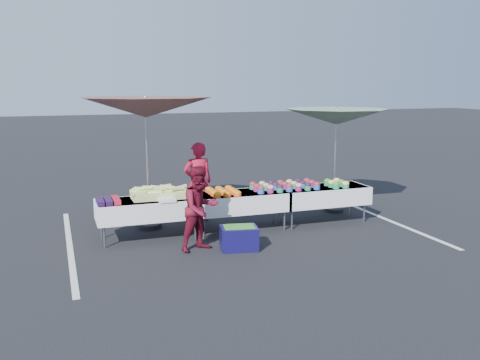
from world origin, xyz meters
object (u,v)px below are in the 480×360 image
object	(u,v)px
customer	(200,209)
storage_bin	(239,237)
table_left	(148,208)
umbrella_right	(336,118)
table_right	(322,195)
vendor	(198,182)
umbrella_left	(146,108)
table_center	(240,201)

from	to	relation	value
customer	storage_bin	bearing A→B (deg)	-36.62
table_left	customer	distance (m)	1.22
table_left	umbrella_right	bearing A→B (deg)	10.07
table_right	vendor	bearing A→B (deg)	157.93
storage_bin	table_right	bearing A→B (deg)	37.78
table_right	umbrella_left	distance (m)	3.96
customer	umbrella_left	bearing A→B (deg)	88.79
table_left	storage_bin	xyz separation A→B (m)	(1.37, -1.15, -0.37)
umbrella_left	storage_bin	distance (m)	3.14
table_left	vendor	bearing A→B (deg)	38.52
table_left	umbrella_right	world-z (taller)	umbrella_right
umbrella_left	table_left	bearing A→B (deg)	-100.87
table_center	table_right	distance (m)	1.80
table_right	umbrella_left	size ratio (longest dim) A/B	0.58
table_left	umbrella_right	distance (m)	4.62
table_left	customer	world-z (taller)	customer
umbrella_right	table_left	bearing A→B (deg)	-169.93
vendor	storage_bin	xyz separation A→B (m)	(0.16, -2.12, -0.61)
table_right	umbrella_right	xyz separation A→B (m)	(0.70, 0.76, 1.52)
table_center	table_left	bearing A→B (deg)	180.00
table_center	vendor	bearing A→B (deg)	121.18
vendor	umbrella_left	xyz separation A→B (m)	(-1.07, -0.19, 1.54)
table_right	umbrella_right	distance (m)	1.84
table_right	umbrella_left	xyz separation A→B (m)	(-3.45, 0.78, 1.78)
vendor	customer	bearing A→B (deg)	74.58
customer	table_center	bearing A→B (deg)	22.31
table_right	customer	bearing A→B (deg)	-161.38
table_center	customer	xyz separation A→B (m)	(-1.06, -0.96, 0.15)
vendor	umbrella_left	size ratio (longest dim) A/B	0.51
vendor	storage_bin	size ratio (longest dim) A/B	2.35
table_left	vendor	size ratio (longest dim) A/B	1.12
umbrella_left	umbrella_right	world-z (taller)	umbrella_left
table_left	table_right	world-z (taller)	same
table_center	storage_bin	distance (m)	1.28
storage_bin	umbrella_right	bearing A→B (deg)	43.61
table_left	table_center	size ratio (longest dim) A/B	1.00
table_right	umbrella_left	bearing A→B (deg)	167.33
table_left	table_right	distance (m)	3.60
table_left	table_center	bearing A→B (deg)	0.00
table_left	vendor	xyz separation A→B (m)	(1.21, 0.97, 0.24)
table_left	table_right	xyz separation A→B (m)	(3.60, 0.00, 0.00)
umbrella_right	storage_bin	xyz separation A→B (m)	(-2.93, -1.92, -1.89)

